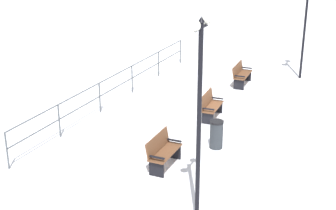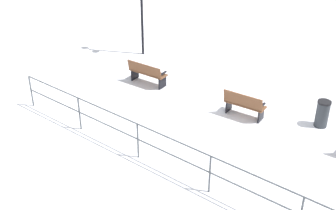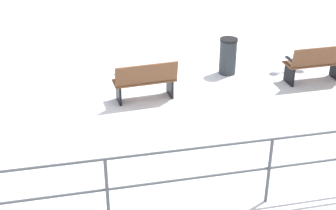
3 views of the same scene
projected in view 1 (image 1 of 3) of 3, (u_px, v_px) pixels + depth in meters
name	position (u px, v px, depth m)	size (l,w,h in m)	color
ground_plane	(212.00, 118.00, 18.07)	(80.00, 80.00, 0.00)	white
bench_nearest	(163.00, 151.00, 14.43)	(0.59, 1.44, 0.96)	brown
bench_second	(210.00, 106.00, 17.92)	(0.62, 1.40, 0.93)	brown
bench_third	(241.00, 74.00, 21.44)	(0.63, 1.54, 0.90)	brown
lamppost_near	(200.00, 91.00, 10.96)	(0.24, 0.93, 4.89)	black
lamppost_middle	(307.00, 2.00, 21.30)	(0.31, 1.01, 4.43)	black
waterfront_railing	(117.00, 83.00, 19.36)	(0.05, 12.26, 1.15)	#4C5156
trash_bin	(216.00, 134.00, 15.62)	(0.43, 0.43, 0.90)	#2D3338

